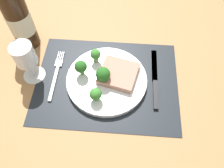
% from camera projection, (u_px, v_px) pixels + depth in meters
% --- Properties ---
extents(ground_plane, '(1.40, 1.10, 0.03)m').
position_uv_depth(ground_plane, '(107.00, 84.00, 0.73)').
color(ground_plane, '#996D42').
extents(placemat, '(0.45, 0.34, 0.00)m').
position_uv_depth(placemat, '(107.00, 82.00, 0.71)').
color(placemat, black).
rests_on(placemat, ground_plane).
extents(plate, '(0.25, 0.25, 0.02)m').
position_uv_depth(plate, '(107.00, 80.00, 0.71)').
color(plate, silver).
rests_on(plate, placemat).
extents(steak, '(0.13, 0.13, 0.02)m').
position_uv_depth(steak, '(118.00, 74.00, 0.70)').
color(steak, tan).
rests_on(steak, plate).
extents(broccoli_near_steak, '(0.04, 0.04, 0.06)m').
position_uv_depth(broccoli_near_steak, '(81.00, 67.00, 0.68)').
color(broccoli_near_steak, '#5B8942').
rests_on(broccoli_near_steak, plate).
extents(broccoli_back_left, '(0.04, 0.04, 0.06)m').
position_uv_depth(broccoli_back_left, '(103.00, 74.00, 0.66)').
color(broccoli_back_left, '#6B994C').
rests_on(broccoli_back_left, plate).
extents(broccoli_near_fork, '(0.03, 0.03, 0.05)m').
position_uv_depth(broccoli_near_fork, '(96.00, 55.00, 0.71)').
color(broccoli_near_fork, '#5B8942').
rests_on(broccoli_near_fork, plate).
extents(broccoli_center, '(0.04, 0.04, 0.05)m').
position_uv_depth(broccoli_center, '(96.00, 94.00, 0.64)').
color(broccoli_center, '#6B994C').
rests_on(broccoli_center, plate).
extents(fork, '(0.02, 0.19, 0.01)m').
position_uv_depth(fork, '(56.00, 74.00, 0.72)').
color(fork, silver).
rests_on(fork, placemat).
extents(knife, '(0.02, 0.23, 0.01)m').
position_uv_depth(knife, '(155.00, 82.00, 0.71)').
color(knife, black).
rests_on(knife, placemat).
extents(wine_bottle, '(0.08, 0.08, 0.30)m').
position_uv_depth(wine_bottle, '(19.00, 19.00, 0.71)').
color(wine_bottle, '#331E0F').
rests_on(wine_bottle, ground_plane).
extents(wine_glass, '(0.07, 0.07, 0.14)m').
position_uv_depth(wine_glass, '(25.00, 57.00, 0.65)').
color(wine_glass, silver).
rests_on(wine_glass, ground_plane).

